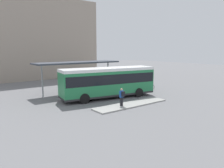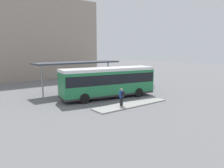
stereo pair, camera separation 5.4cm
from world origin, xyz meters
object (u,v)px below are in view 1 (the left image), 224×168
at_px(pedestrian_waiting, 122,96).
at_px(bicycle_orange, 146,86).
at_px(bicycle_blue, 141,85).
at_px(potted_planter_near_shelter, 113,86).
at_px(bicycle_red, 149,86).
at_px(city_bus, 108,80).

xyz_separation_m(pedestrian_waiting, bicycle_orange, (9.00, 5.62, -0.73)).
distance_m(pedestrian_waiting, bicycle_orange, 10.64).
bearing_deg(pedestrian_waiting, bicycle_orange, -63.80).
xyz_separation_m(bicycle_blue, potted_planter_near_shelter, (-4.74, 0.17, 0.31)).
bearing_deg(bicycle_red, city_bus, 88.67).
relative_size(city_bus, potted_planter_near_shelter, 8.09).
height_order(city_bus, bicycle_blue, city_bus).
distance_m(city_bus, bicycle_red, 7.74).
bearing_deg(bicycle_blue, pedestrian_waiting, -45.85).
height_order(bicycle_red, bicycle_orange, bicycle_red).
distance_m(pedestrian_waiting, bicycle_red, 10.11).
bearing_deg(city_bus, bicycle_orange, 22.24).
height_order(pedestrian_waiting, bicycle_red, pedestrian_waiting).
distance_m(city_bus, bicycle_blue, 8.02).
relative_size(bicycle_red, potted_planter_near_shelter, 1.25).
height_order(pedestrian_waiting, potted_planter_near_shelter, pedestrian_waiting).
relative_size(city_bus, bicycle_blue, 6.12).
height_order(bicycle_red, potted_planter_near_shelter, potted_planter_near_shelter).
relative_size(bicycle_blue, potted_planter_near_shelter, 1.32).
bearing_deg(bicycle_orange, bicycle_red, -16.67).
bearing_deg(pedestrian_waiting, potted_planter_near_shelter, -37.41).
bearing_deg(bicycle_orange, bicycle_blue, -170.18).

